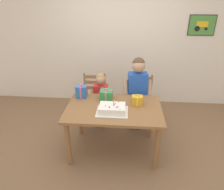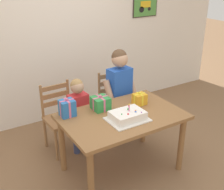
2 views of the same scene
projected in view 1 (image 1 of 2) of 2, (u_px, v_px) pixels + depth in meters
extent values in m
plane|color=#846042|center=(114.00, 149.00, 3.37)|extent=(20.00, 20.00, 0.00)
cube|color=silver|center=(120.00, 44.00, 4.38)|extent=(6.40, 0.08, 2.60)
cube|color=#332823|center=(202.00, 25.00, 4.04)|extent=(0.51, 0.02, 0.39)
cube|color=#4C8E3D|center=(202.00, 25.00, 4.04)|extent=(0.48, 0.01, 0.36)
cube|color=gold|center=(202.00, 24.00, 4.02)|extent=(0.22, 0.01, 0.11)
cylinder|color=black|center=(197.00, 29.00, 4.06)|extent=(0.10, 0.01, 0.10)
cylinder|color=black|center=(206.00, 29.00, 4.05)|extent=(0.06, 0.01, 0.06)
cube|color=olive|center=(114.00, 109.00, 3.05)|extent=(1.38, 0.90, 0.04)
cylinder|color=olive|center=(68.00, 144.00, 2.92)|extent=(0.07, 0.07, 0.72)
cylinder|color=olive|center=(157.00, 148.00, 2.84)|extent=(0.07, 0.07, 0.72)
cylinder|color=olive|center=(80.00, 116.00, 3.59)|extent=(0.07, 0.07, 0.72)
cylinder|color=olive|center=(152.00, 119.00, 3.50)|extent=(0.07, 0.07, 0.72)
cube|color=white|center=(112.00, 112.00, 2.92)|extent=(0.44, 0.34, 0.01)
cube|color=white|center=(112.00, 108.00, 2.90)|extent=(0.36, 0.26, 0.09)
cylinder|color=#E04C9E|center=(114.00, 103.00, 2.86)|extent=(0.01, 0.01, 0.07)
sphere|color=yellow|center=(114.00, 100.00, 2.84)|extent=(0.02, 0.02, 0.02)
sphere|color=green|center=(114.00, 104.00, 2.90)|extent=(0.02, 0.02, 0.02)
sphere|color=blue|center=(117.00, 107.00, 2.82)|extent=(0.02, 0.02, 0.02)
sphere|color=red|center=(119.00, 102.00, 2.96)|extent=(0.01, 0.01, 0.01)
sphere|color=green|center=(105.00, 106.00, 2.86)|extent=(0.01, 0.01, 0.01)
sphere|color=orange|center=(118.00, 107.00, 2.84)|extent=(0.02, 0.02, 0.02)
sphere|color=red|center=(109.00, 107.00, 2.83)|extent=(0.02, 0.02, 0.02)
sphere|color=green|center=(116.00, 103.00, 2.92)|extent=(0.01, 0.01, 0.01)
sphere|color=purple|center=(120.00, 109.00, 2.78)|extent=(0.01, 0.01, 0.01)
cube|color=gold|center=(137.00, 100.00, 3.10)|extent=(0.15, 0.13, 0.14)
cube|color=yellow|center=(137.00, 100.00, 3.10)|extent=(0.16, 0.02, 0.14)
cube|color=yellow|center=(137.00, 100.00, 3.10)|extent=(0.02, 0.13, 0.14)
sphere|color=yellow|center=(138.00, 95.00, 3.06)|extent=(0.04, 0.04, 0.04)
cube|color=#286BB7|center=(82.00, 91.00, 3.32)|extent=(0.16, 0.15, 0.19)
cube|color=#DB668E|center=(82.00, 91.00, 3.32)|extent=(0.17, 0.02, 0.19)
cube|color=#DB668E|center=(82.00, 91.00, 3.32)|extent=(0.02, 0.15, 0.19)
sphere|color=#DB668E|center=(81.00, 85.00, 3.27)|extent=(0.04, 0.04, 0.04)
cube|color=#2D8E42|center=(106.00, 95.00, 3.25)|extent=(0.19, 0.19, 0.15)
cube|color=#DB668E|center=(106.00, 95.00, 3.25)|extent=(0.20, 0.02, 0.16)
cube|color=#DB668E|center=(106.00, 95.00, 3.25)|extent=(0.02, 0.20, 0.16)
sphere|color=#DB668E|center=(106.00, 89.00, 3.21)|extent=(0.04, 0.04, 0.04)
cube|color=#996B42|center=(94.00, 101.00, 3.90)|extent=(0.44, 0.44, 0.04)
cylinder|color=#996B42|center=(104.00, 117.00, 3.83)|extent=(0.04, 0.04, 0.43)
cylinder|color=#996B42|center=(83.00, 116.00, 3.84)|extent=(0.04, 0.04, 0.43)
cylinder|color=#996B42|center=(105.00, 107.00, 4.17)|extent=(0.04, 0.04, 0.43)
cylinder|color=#996B42|center=(86.00, 106.00, 4.19)|extent=(0.04, 0.04, 0.43)
cylinder|color=#996B42|center=(105.00, 85.00, 3.96)|extent=(0.04, 0.04, 0.45)
cylinder|color=#996B42|center=(85.00, 84.00, 3.98)|extent=(0.04, 0.04, 0.45)
cube|color=#996B42|center=(95.00, 88.00, 4.00)|extent=(0.36, 0.04, 0.06)
cube|color=#996B42|center=(95.00, 82.00, 3.95)|extent=(0.36, 0.04, 0.06)
cube|color=#996B42|center=(94.00, 77.00, 3.90)|extent=(0.36, 0.04, 0.06)
cube|color=#996B42|center=(140.00, 102.00, 3.84)|extent=(0.44, 0.44, 0.04)
cylinder|color=#996B42|center=(150.00, 119.00, 3.75)|extent=(0.04, 0.04, 0.43)
cylinder|color=#996B42|center=(128.00, 118.00, 3.80)|extent=(0.04, 0.04, 0.43)
cylinder|color=#996B42|center=(149.00, 109.00, 4.09)|extent=(0.04, 0.04, 0.43)
cylinder|color=#996B42|center=(130.00, 108.00, 4.14)|extent=(0.04, 0.04, 0.43)
cylinder|color=#996B42|center=(151.00, 87.00, 3.88)|extent=(0.04, 0.04, 0.45)
cylinder|color=#996B42|center=(131.00, 85.00, 3.93)|extent=(0.04, 0.04, 0.45)
cube|color=#996B42|center=(141.00, 89.00, 3.93)|extent=(0.36, 0.05, 0.06)
cube|color=#996B42|center=(141.00, 84.00, 3.89)|extent=(0.36, 0.05, 0.06)
cube|color=#996B42|center=(141.00, 78.00, 3.84)|extent=(0.36, 0.05, 0.06)
cylinder|color=#38426B|center=(140.00, 116.00, 3.78)|extent=(0.11, 0.11, 0.50)
cylinder|color=#38426B|center=(132.00, 116.00, 3.77)|extent=(0.11, 0.11, 0.50)
cube|color=blue|center=(137.00, 89.00, 3.54)|extent=(0.33, 0.23, 0.58)
cylinder|color=tan|center=(149.00, 91.00, 3.52)|extent=(0.11, 0.25, 0.38)
cylinder|color=tan|center=(126.00, 91.00, 3.51)|extent=(0.11, 0.25, 0.38)
sphere|color=tan|center=(139.00, 66.00, 3.36)|extent=(0.22, 0.22, 0.22)
sphere|color=brown|center=(139.00, 64.00, 3.36)|extent=(0.21, 0.21, 0.21)
cylinder|color=#38426B|center=(104.00, 118.00, 3.84)|extent=(0.08, 0.08, 0.39)
cylinder|color=#38426B|center=(99.00, 117.00, 3.85)|extent=(0.08, 0.08, 0.39)
cube|color=red|center=(101.00, 97.00, 3.66)|extent=(0.25, 0.16, 0.45)
cylinder|color=tan|center=(110.00, 99.00, 3.64)|extent=(0.07, 0.19, 0.30)
cylinder|color=tan|center=(92.00, 98.00, 3.64)|extent=(0.07, 0.19, 0.30)
sphere|color=tan|center=(101.00, 79.00, 3.52)|extent=(0.17, 0.17, 0.17)
sphere|color=#A87F4C|center=(101.00, 78.00, 3.52)|extent=(0.16, 0.16, 0.16)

